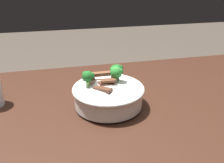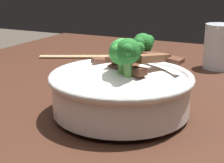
# 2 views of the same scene
# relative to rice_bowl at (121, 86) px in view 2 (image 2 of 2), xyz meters

# --- Properties ---
(dining_table) EXTENTS (1.48, 0.98, 0.82)m
(dining_table) POSITION_rel_rice_bowl_xyz_m (0.04, -0.09, -0.13)
(dining_table) COLOR #381E14
(dining_table) RESTS_ON ground
(rice_bowl) EXTENTS (0.24, 0.24, 0.14)m
(rice_bowl) POSITION_rel_rice_bowl_xyz_m (0.00, 0.00, 0.00)
(rice_bowl) COLOR white
(rice_bowl) RESTS_ON dining_table
(drinking_glass) EXTENTS (0.08, 0.08, 0.11)m
(drinking_glass) POSITION_rel_rice_bowl_xyz_m (-0.39, 0.10, -0.00)
(drinking_glass) COLOR white
(drinking_glass) RESTS_ON dining_table
(chopsticks_pair) EXTENTS (0.11, 0.20, 0.01)m
(chopsticks_pair) POSITION_rel_rice_bowl_xyz_m (-0.33, -0.29, -0.05)
(chopsticks_pair) COLOR tan
(chopsticks_pair) RESTS_ON dining_table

